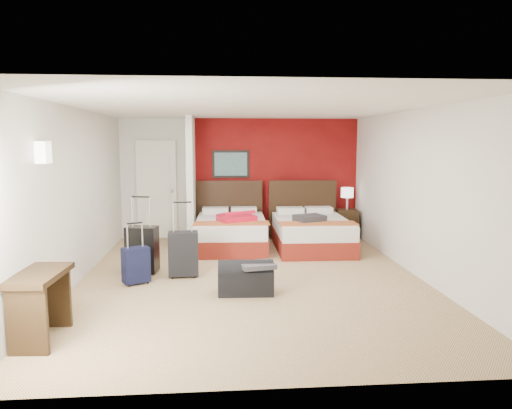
{
  "coord_description": "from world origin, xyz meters",
  "views": [
    {
      "loc": [
        -0.49,
        -6.95,
        2.01
      ],
      "look_at": [
        0.14,
        0.8,
        1.0
      ],
      "focal_mm": 33.8,
      "sensor_mm": 36.0,
      "label": 1
    }
  ],
  "objects": [
    {
      "name": "ground",
      "position": [
        0.0,
        0.0,
        0.0
      ],
      "size": [
        6.5,
        6.5,
        0.0
      ],
      "primitive_type": "plane",
      "color": "tan",
      "rests_on": "ground"
    },
    {
      "name": "room_walls",
      "position": [
        -1.4,
        1.42,
        1.26
      ],
      "size": [
        5.02,
        6.52,
        2.5
      ],
      "color": "silver",
      "rests_on": "ground"
    },
    {
      "name": "red_accent_panel",
      "position": [
        0.75,
        3.23,
        1.25
      ],
      "size": [
        3.5,
        0.04,
        2.5
      ],
      "primitive_type": "cube",
      "color": "maroon",
      "rests_on": "ground"
    },
    {
      "name": "partition_wall",
      "position": [
        -1.0,
        2.61,
        1.25
      ],
      "size": [
        0.12,
        1.2,
        2.5
      ],
      "primitive_type": "cube",
      "color": "silver",
      "rests_on": "ground"
    },
    {
      "name": "entry_door",
      "position": [
        -1.75,
        3.2,
        1.02
      ],
      "size": [
        0.82,
        0.06,
        2.05
      ],
      "primitive_type": "cube",
      "color": "silver",
      "rests_on": "ground"
    },
    {
      "name": "bed_left",
      "position": [
        -0.24,
        2.07,
        0.28
      ],
      "size": [
        1.37,
        1.92,
        0.56
      ],
      "primitive_type": "cube",
      "rotation": [
        0.0,
        0.0,
        -0.03
      ],
      "color": "white",
      "rests_on": "ground"
    },
    {
      "name": "bed_right",
      "position": [
        1.28,
        1.88,
        0.29
      ],
      "size": [
        1.37,
        1.94,
        0.57
      ],
      "primitive_type": "cube",
      "rotation": [
        0.0,
        0.0,
        -0.02
      ],
      "color": "white",
      "rests_on": "ground"
    },
    {
      "name": "red_suitcase_open",
      "position": [
        -0.14,
        1.97,
        0.62
      ],
      "size": [
        0.96,
        1.07,
        0.11
      ],
      "primitive_type": "cube",
      "rotation": [
        0.0,
        0.0,
        0.43
      ],
      "color": "red",
      "rests_on": "bed_left"
    },
    {
      "name": "jacket_bundle",
      "position": [
        1.18,
        1.58,
        0.63
      ],
      "size": [
        0.61,
        0.55,
        0.12
      ],
      "primitive_type": "cube",
      "rotation": [
        0.0,
        0.0,
        0.35
      ],
      "color": "#323236",
      "rests_on": "bed_right"
    },
    {
      "name": "nightstand",
      "position": [
        2.21,
        2.84,
        0.3
      ],
      "size": [
        0.47,
        0.47,
        0.61
      ],
      "primitive_type": "cube",
      "rotation": [
        0.0,
        0.0,
        -0.08
      ],
      "color": "black",
      "rests_on": "ground"
    },
    {
      "name": "table_lamp",
      "position": [
        2.21,
        2.84,
        0.84
      ],
      "size": [
        0.28,
        0.28,
        0.46
      ],
      "primitive_type": "cylinder",
      "rotation": [
        0.0,
        0.0,
        0.09
      ],
      "color": "white",
      "rests_on": "nightstand"
    },
    {
      "name": "suitcase_black",
      "position": [
        -1.65,
        0.43,
        0.35
      ],
      "size": [
        0.51,
        0.37,
        0.7
      ],
      "primitive_type": "cube",
      "rotation": [
        0.0,
        0.0,
        -0.18
      ],
      "color": "black",
      "rests_on": "ground"
    },
    {
      "name": "suitcase_charcoal",
      "position": [
        -1.01,
        0.16,
        0.33
      ],
      "size": [
        0.46,
        0.3,
        0.65
      ],
      "primitive_type": "cube",
      "rotation": [
        0.0,
        0.0,
        0.07
      ],
      "color": "black",
      "rests_on": "ground"
    },
    {
      "name": "suitcase_navy",
      "position": [
        -1.65,
        -0.17,
        0.25
      ],
      "size": [
        0.42,
        0.37,
        0.5
      ],
      "primitive_type": "cube",
      "rotation": [
        0.0,
        0.0,
        0.5
      ],
      "color": "black",
      "rests_on": "ground"
    },
    {
      "name": "duffel_bag",
      "position": [
        -0.12,
        -0.72,
        0.19
      ],
      "size": [
        0.74,
        0.42,
        0.37
      ],
      "primitive_type": "cube",
      "rotation": [
        0.0,
        0.0,
        -0.04
      ],
      "color": "black",
      "rests_on": "ground"
    },
    {
      "name": "jacket_draped",
      "position": [
        0.03,
        -0.77,
        0.4
      ],
      "size": [
        0.51,
        0.45,
        0.06
      ],
      "primitive_type": "cube",
      "rotation": [
        0.0,
        0.0,
        0.2
      ],
      "color": "#3E3E43",
      "rests_on": "duffel_bag"
    },
    {
      "name": "desk",
      "position": [
        -2.29,
        -2.08,
        0.36
      ],
      "size": [
        0.47,
        0.87,
        0.71
      ],
      "primitive_type": "cube",
      "rotation": [
        0.0,
        0.0,
        -0.05
      ],
      "color": "black",
      "rests_on": "ground"
    }
  ]
}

